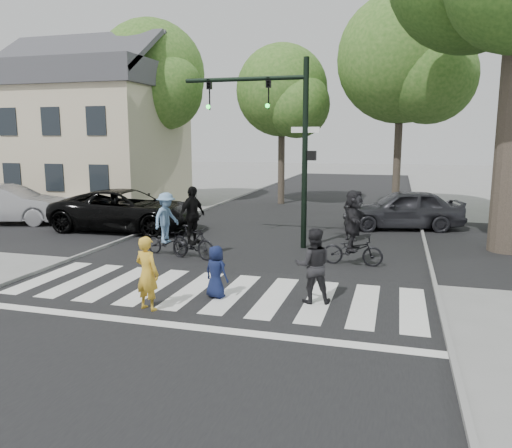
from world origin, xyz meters
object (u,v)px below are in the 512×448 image
Objects in this scene: cyclist_left at (167,228)px; car_grey at (402,209)px; pedestrian_child at (216,272)px; pedestrian_adult at (313,266)px; car_suv at (127,210)px; traffic_signal at (279,127)px; cyclist_right at (353,232)px; car_silver at (8,205)px; pedestrian_woman at (147,273)px; cyclist_mid at (193,229)px.

cyclist_left is 0.42× the size of car_grey.
pedestrian_adult reaches higher than pedestrian_child.
pedestrian_adult is (2.14, 0.27, 0.23)m from pedestrian_child.
cyclist_left is 0.34× the size of car_suv.
pedestrian_child is (-0.11, -5.58, -3.30)m from traffic_signal.
car_grey is (1.91, 9.81, -0.04)m from pedestrian_adult.
pedestrian_child is 4.47m from cyclist_left.
car_suv is (-6.18, 6.79, 0.20)m from pedestrian_child.
car_silver is at bearing 168.13° from cyclist_right.
pedestrian_woman is 13.30m from car_silver.
car_suv reaches higher than pedestrian_child.
car_suv is at bearing 169.10° from traffic_signal.
cyclist_left is at bearing -136.94° from car_suv.
traffic_signal is 4.78m from cyclist_left.
traffic_signal is 1.04× the size of car_suv.
cyclist_left reaches higher than pedestrian_adult.
car_grey is (3.95, 4.50, -3.12)m from traffic_signal.
pedestrian_child is 0.26× the size of car_grey.
pedestrian_adult is 0.86× the size of cyclist_left.
pedestrian_adult is 0.34× the size of car_silver.
cyclist_left is at bearing -144.11° from traffic_signal.
cyclist_left reaches higher than pedestrian_child.
cyclist_left is at bearing 171.17° from cyclist_mid.
cyclist_right is at bearing -107.07° from pedestrian_child.
traffic_signal reaches higher than pedestrian_adult.
pedestrian_woman is 0.73× the size of cyclist_mid.
pedestrian_adult is 15.36m from car_silver.
pedestrian_adult reaches higher than car_silver.
pedestrian_woman is 1.59m from pedestrian_child.
cyclist_mid reaches higher than cyclist_right.
car_silver is at bearing 88.26° from car_suv.
cyclist_left is at bearing -126.59° from car_silver.
pedestrian_child is at bearing -125.47° from cyclist_right.
cyclist_right reaches higher than car_grey.
cyclist_left reaches higher than car_suv.
pedestrian_woman is at bearing 64.72° from pedestrian_child.
pedestrian_child is 3.84m from cyclist_mid.
cyclist_left is at bearing -31.71° from pedestrian_child.
cyclist_mid is 4.67m from cyclist_right.
cyclist_left is 0.92m from cyclist_mid.
cyclist_left is 9.51m from car_silver.
pedestrian_woman is at bearing 10.22° from pedestrian_adult.
car_suv reaches higher than car_grey.
cyclist_left is 0.39× the size of car_silver.
pedestrian_adult is 3.55m from cyclist_right.
cyclist_mid is at bearing -8.83° from cyclist_left.
cyclist_mid is at bearing -49.75° from pedestrian_adult.
car_suv is (-4.22, 3.50, -0.09)m from cyclist_mid.
cyclist_right is at bearing 3.61° from cyclist_left.
traffic_signal reaches higher than cyclist_left.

